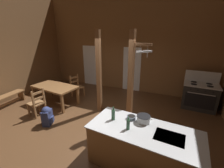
% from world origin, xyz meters
% --- Properties ---
extents(ground_plane, '(8.61, 7.60, 0.10)m').
position_xyz_m(ground_plane, '(0.00, 0.00, -0.05)').
color(ground_plane, brown).
extents(wall_back, '(8.61, 0.14, 4.41)m').
position_xyz_m(wall_back, '(0.00, 3.47, 2.20)').
color(wall_back, brown).
rests_on(wall_back, ground_plane).
extents(glazed_door_back_left, '(1.00, 0.01, 2.05)m').
position_xyz_m(glazed_door_back_left, '(-1.76, 3.40, 1.02)').
color(glazed_door_back_left, white).
rests_on(glazed_door_back_left, ground_plane).
extents(glazed_panel_back_right, '(0.84, 0.01, 2.05)m').
position_xyz_m(glazed_panel_back_right, '(0.39, 3.40, 1.02)').
color(glazed_panel_back_right, white).
rests_on(glazed_panel_back_right, ground_plane).
extents(kitchen_island, '(2.24, 1.15, 0.89)m').
position_xyz_m(kitchen_island, '(1.80, -0.75, 0.44)').
color(kitchen_island, brown).
rests_on(kitchen_island, ground_plane).
extents(stove_range, '(1.19, 0.89, 1.32)m').
position_xyz_m(stove_range, '(3.20, 2.62, 0.48)').
color(stove_range, '#242424').
rests_on(stove_range, ground_plane).
extents(support_post_with_pot_rack, '(0.63, 0.28, 2.76)m').
position_xyz_m(support_post_with_pot_rack, '(1.14, 0.67, 1.48)').
color(support_post_with_pot_rack, brown).
rests_on(support_post_with_pot_rack, ground_plane).
extents(support_post_center, '(0.14, 0.14, 2.76)m').
position_xyz_m(support_post_center, '(-0.08, 1.00, 1.38)').
color(support_post_center, brown).
rests_on(support_post_center, ground_plane).
extents(dining_table, '(1.80, 1.11, 0.74)m').
position_xyz_m(dining_table, '(-1.91, 0.82, 0.65)').
color(dining_table, brown).
rests_on(dining_table, ground_plane).
extents(ladderback_chair_near_window, '(0.50, 0.50, 0.95)m').
position_xyz_m(ladderback_chair_near_window, '(-1.86, -0.09, 0.45)').
color(ladderback_chair_near_window, '#9E7044').
rests_on(ladderback_chair_near_window, ground_plane).
extents(ladderback_chair_by_post, '(0.55, 0.55, 0.95)m').
position_xyz_m(ladderback_chair_by_post, '(-1.59, 1.74, 0.45)').
color(ladderback_chair_by_post, '#9E7044').
rests_on(ladderback_chair_by_post, ground_plane).
extents(bench_along_left_wall, '(0.46, 1.43, 0.44)m').
position_xyz_m(bench_along_left_wall, '(-3.48, -0.11, 0.30)').
color(bench_along_left_wall, brown).
rests_on(bench_along_left_wall, ground_plane).
extents(backpack, '(0.36, 0.38, 0.60)m').
position_xyz_m(backpack, '(-1.14, -0.40, 0.31)').
color(backpack, navy).
rests_on(backpack, ground_plane).
extents(stockpot_on_counter, '(0.35, 0.28, 0.15)m').
position_xyz_m(stockpot_on_counter, '(1.74, -0.50, 0.96)').
color(stockpot_on_counter, silver).
rests_on(stockpot_on_counter, kitchen_island).
extents(mixing_bowl_on_counter, '(0.19, 0.19, 0.07)m').
position_xyz_m(mixing_bowl_on_counter, '(1.48, -0.48, 0.93)').
color(mixing_bowl_on_counter, slate).
rests_on(mixing_bowl_on_counter, kitchen_island).
extents(bottle_tall_on_counter, '(0.07, 0.07, 0.27)m').
position_xyz_m(bottle_tall_on_counter, '(1.52, -0.86, 1.00)').
color(bottle_tall_on_counter, '#2D5638').
rests_on(bottle_tall_on_counter, kitchen_island).
extents(bottle_short_on_counter, '(0.08, 0.08, 0.30)m').
position_xyz_m(bottle_short_on_counter, '(1.13, -0.66, 1.01)').
color(bottle_short_on_counter, '#2D5638').
rests_on(bottle_short_on_counter, kitchen_island).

